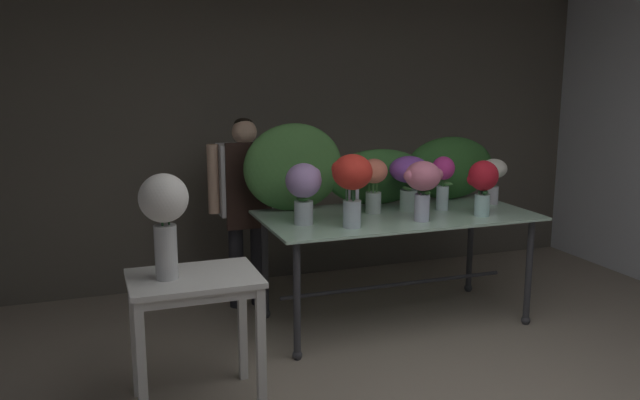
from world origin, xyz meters
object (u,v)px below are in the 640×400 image
vase_sunset_stock (353,181)px  vase_magenta_anemones (443,178)px  vase_ivory_hydrangea (494,174)px  vase_rosy_peonies (423,182)px  florist (246,193)px  vase_scarlet_carnations (352,179)px  vase_violet_dahlias (410,175)px  vase_coral_ranunculus (373,179)px  display_table_glass (396,229)px  side_table_white (194,295)px  vase_white_roses_tall (164,213)px  vase_lilac_lilies (304,187)px  vase_crimson_roses (483,182)px

vase_sunset_stock → vase_magenta_anemones: size_ratio=1.10×
vase_ivory_hydrangea → vase_rosy_peonies: bearing=-157.0°
florist → vase_scarlet_carnations: (0.51, -1.00, 0.24)m
vase_ivory_hydrangea → vase_violet_dahlias: (-0.76, 0.01, 0.03)m
vase_coral_ranunculus → florist: bearing=143.2°
vase_violet_dahlias → display_table_glass: bearing=-148.2°
side_table_white → vase_scarlet_carnations: vase_scarlet_carnations is taller
vase_rosy_peonies → vase_magenta_anemones: (0.33, 0.29, -0.03)m
vase_coral_ranunculus → vase_scarlet_carnations: 0.50m
display_table_glass → vase_ivory_hydrangea: (0.91, 0.08, 0.36)m
side_table_white → vase_white_roses_tall: vase_white_roses_tall is taller
vase_rosy_peonies → vase_lilac_lilies: (-0.83, 0.20, -0.02)m
vase_sunset_stock → vase_violet_dahlias: (0.53, 0.13, -0.00)m
side_table_white → vase_white_roses_tall: 0.51m
vase_lilac_lilies → vase_crimson_roses: bearing=-8.5°
display_table_glass → vase_white_roses_tall: (-1.81, -0.79, 0.43)m
vase_scarlet_carnations → vase_white_roses_tall: vase_white_roses_tall is taller
display_table_glass → vase_violet_dahlias: 0.43m
vase_rosy_peonies → side_table_white: bearing=-163.4°
vase_sunset_stock → vase_ivory_hydrangea: (1.29, 0.12, -0.04)m
display_table_glass → vase_white_roses_tall: vase_white_roses_tall is taller
display_table_glass → vase_lilac_lilies: size_ratio=4.71×
vase_white_roses_tall → vase_rosy_peonies: bearing=15.4°
vase_magenta_anemones → florist: bearing=153.1°
vase_lilac_lilies → vase_violet_dahlias: bearing=10.4°
side_table_white → vase_lilac_lilies: size_ratio=1.81×
florist → vase_violet_dahlias: (1.15, -0.63, 0.18)m
display_table_glass → vase_rosy_peonies: 0.49m
florist → vase_magenta_anemones: 1.57m
display_table_glass → florist: 1.25m
vase_white_roses_tall → florist: bearing=61.8°
side_table_white → vase_magenta_anemones: bearing=21.3°
side_table_white → vase_ivory_hydrangea: 2.75m
vase_violet_dahlias → vase_lilac_lilies: 0.93m
display_table_glass → vase_coral_ranunculus: size_ratio=4.92×
vase_rosy_peonies → vase_scarlet_carnations: bearing=-179.3°
florist → vase_lilac_lilies: (0.23, -0.80, 0.17)m
vase_coral_ranunculus → vase_white_roses_tall: vase_white_roses_tall is taller
vase_coral_ranunculus → vase_white_roses_tall: 1.87m
side_table_white → vase_ivory_hydrangea: vase_ivory_hydrangea is taller
display_table_glass → vase_violet_dahlias: bearing=31.8°
florist → vase_coral_ranunculus: (0.84, -0.63, 0.16)m
display_table_glass → vase_sunset_stock: bearing=-174.2°
florist → vase_scarlet_carnations: size_ratio=3.04×
vase_sunset_stock → vase_scarlet_carnations: (-0.11, -0.24, 0.05)m
vase_sunset_stock → vase_crimson_roses: (0.95, -0.23, -0.03)m
vase_ivory_hydrangea → vase_scarlet_carnations: size_ratio=0.72×
vase_violet_dahlias → vase_rosy_peonies: size_ratio=0.97×
vase_lilac_lilies → vase_scarlet_carnations: bearing=-36.4°
vase_magenta_anemones → vase_crimson_roses: bearing=-59.0°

